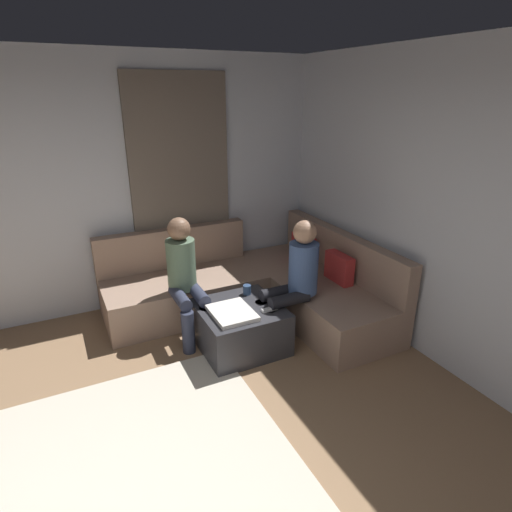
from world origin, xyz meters
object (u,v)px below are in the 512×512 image
object	(u,v)px
coffee_mug	(247,290)
person_on_couch_side	(185,275)
game_remote	(270,309)
person_on_couch_back	(294,277)
sectional_couch	(258,287)
ottoman	(240,327)

from	to	relation	value
coffee_mug	person_on_couch_side	distance (m)	0.63
game_remote	person_on_couch_back	bearing A→B (deg)	107.04
sectional_couch	game_remote	size ratio (longest dim) A/B	17.00
game_remote	ottoman	bearing A→B (deg)	-129.29
person_on_couch_back	person_on_couch_side	distance (m)	1.05
coffee_mug	person_on_couch_back	bearing A→B (deg)	49.48
game_remote	person_on_couch_side	bearing A→B (deg)	-135.28
person_on_couch_back	person_on_couch_side	world-z (taller)	same
coffee_mug	person_on_couch_back	size ratio (longest dim) A/B	0.08
sectional_couch	person_on_couch_back	world-z (taller)	person_on_couch_back
sectional_couch	ottoman	distance (m)	0.75
sectional_couch	person_on_couch_side	world-z (taller)	person_on_couch_side
coffee_mug	game_remote	distance (m)	0.40
sectional_couch	person_on_couch_back	distance (m)	0.76
person_on_couch_back	sectional_couch	bearing A→B (deg)	4.78
ottoman	coffee_mug	size ratio (longest dim) A/B	8.00
ottoman	person_on_couch_back	xyz separation A→B (m)	(0.08, 0.54, 0.45)
person_on_couch_back	person_on_couch_side	bearing A→B (deg)	60.87
game_remote	person_on_couch_side	xyz separation A→B (m)	(-0.61, -0.60, 0.23)
coffee_mug	person_on_couch_back	distance (m)	0.50
coffee_mug	game_remote	size ratio (longest dim) A/B	0.63
coffee_mug	person_on_couch_side	xyz separation A→B (m)	(-0.21, -0.56, 0.19)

